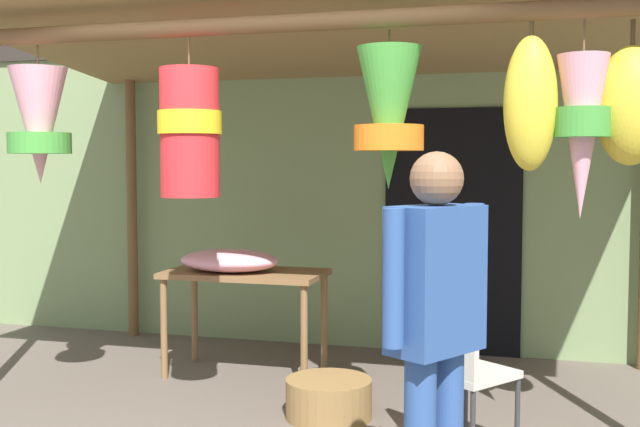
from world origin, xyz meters
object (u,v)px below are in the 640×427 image
flower_heap_on_table (231,261)px  folding_chair (460,363)px  vendor_in_orange (435,315)px  display_table (245,284)px  wicker_basket_by_table (329,398)px

flower_heap_on_table → folding_chair: bearing=-32.8°
flower_heap_on_table → vendor_in_orange: bearing=-50.2°
folding_chair → display_table: bearing=144.3°
folding_chair → wicker_basket_by_table: (-0.83, 0.42, -0.38)m
wicker_basket_by_table → vendor_in_orange: size_ratio=0.33×
display_table → flower_heap_on_table: flower_heap_on_table is taller
folding_chair → vendor_in_orange: bearing=-91.0°
flower_heap_on_table → display_table: bearing=38.2°
display_table → vendor_in_orange: 2.73m
flower_heap_on_table → wicker_basket_by_table: (0.93, -0.71, -0.73)m
display_table → folding_chair: folding_chair is taller
display_table → wicker_basket_by_table: 1.27m
display_table → folding_chair: (1.67, -1.20, -0.17)m
folding_chair → wicker_basket_by_table: 1.01m
vendor_in_orange → display_table: bearing=127.5°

